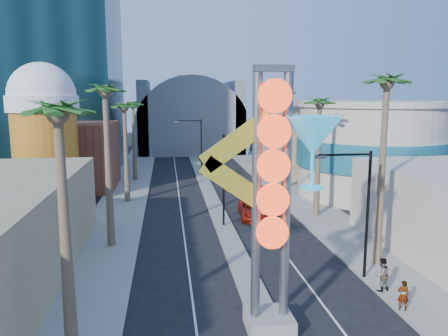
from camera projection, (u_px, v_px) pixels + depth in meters
sidewalk_west at (127, 192)px, 51.24m from camera, size 5.00×100.00×0.15m
sidewalk_east at (284, 187)px, 53.68m from camera, size 5.00×100.00×0.15m
median at (205, 184)px, 55.39m from camera, size 1.60×84.00×0.15m
brick_filler_west at (73, 156)px, 52.70m from camera, size 10.00×10.00×8.00m
filler_east at (304, 137)px, 66.42m from camera, size 10.00×20.00×10.00m
beer_mug at (44, 129)px, 44.11m from camera, size 7.00×7.00×14.50m
turquoise_building at (371, 149)px, 49.03m from camera, size 16.60×16.60×10.60m
canopy at (190, 130)px, 87.95m from camera, size 22.00×16.00×22.00m
neon_sign at (289, 182)px, 20.04m from camera, size 6.53×2.60×12.55m
streetlight_0 at (230, 171)px, 37.07m from camera, size 3.79×0.25×8.00m
streetlight_1 at (197, 142)px, 60.40m from camera, size 3.79×0.25×8.00m
streetlight_2 at (361, 203)px, 26.13m from camera, size 3.45×0.25×8.00m
palm_0 at (59, 128)px, 17.41m from camera, size 2.40×2.40×11.70m
palm_1 at (105, 101)px, 30.96m from camera, size 2.40×2.40×12.70m
palm_2 at (124, 113)px, 44.87m from camera, size 2.40×2.40×11.20m
palm_3 at (133, 109)px, 56.61m from camera, size 2.40×2.40×11.20m
palm_5 at (386, 95)px, 27.33m from camera, size 2.40×2.40×13.20m
palm_6 at (320, 110)px, 39.28m from camera, size 2.40×2.40×11.70m
palm_7 at (285, 99)px, 50.87m from camera, size 2.40×2.40×12.70m
red_pickup at (254, 210)px, 40.34m from camera, size 3.10×5.92×1.59m
pedestrian_a at (403, 295)px, 22.66m from camera, size 0.68×0.55×1.63m
pedestrian_b at (382, 274)px, 24.91m from camera, size 1.10×0.95×1.94m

